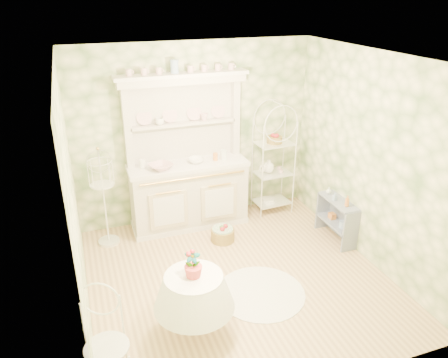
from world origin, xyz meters
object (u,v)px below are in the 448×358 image
object	(u,v)px
birdcage_stand	(104,197)
round_table	(194,303)
kitchen_dresser	(187,154)
cafe_chair	(106,344)
floor_basket	(223,234)
side_shelf	(336,221)
bakers_rack	(273,160)

from	to	relation	value
birdcage_stand	round_table	bearing A→B (deg)	-72.37
kitchen_dresser	cafe_chair	world-z (taller)	kitchen_dresser
kitchen_dresser	floor_basket	distance (m)	1.26
side_shelf	bakers_rack	bearing A→B (deg)	111.70
birdcage_stand	kitchen_dresser	bearing A→B (deg)	6.27
round_table	birdcage_stand	xyz separation A→B (m)	(-0.67, 2.12, 0.34)
bakers_rack	round_table	size ratio (longest dim) A/B	2.28
round_table	birdcage_stand	world-z (taller)	birdcage_stand
kitchen_dresser	birdcage_stand	size ratio (longest dim) A/B	1.58
bakers_rack	birdcage_stand	world-z (taller)	bakers_rack
round_table	cafe_chair	world-z (taller)	cafe_chair
floor_basket	birdcage_stand	bearing A→B (deg)	162.37
round_table	kitchen_dresser	bearing A→B (deg)	75.96
kitchen_dresser	round_table	world-z (taller)	kitchen_dresser
round_table	birdcage_stand	bearing A→B (deg)	107.63
kitchen_dresser	side_shelf	distance (m)	2.35
bakers_rack	kitchen_dresser	bearing A→B (deg)	176.32
bakers_rack	cafe_chair	size ratio (longest dim) A/B	1.77
side_shelf	cafe_chair	distance (m)	3.70
kitchen_dresser	birdcage_stand	world-z (taller)	kitchen_dresser
cafe_chair	kitchen_dresser	bearing A→B (deg)	83.58
round_table	bakers_rack	bearing A→B (deg)	49.23
floor_basket	bakers_rack	bearing A→B (deg)	30.82
bakers_rack	birdcage_stand	bearing A→B (deg)	179.12
bakers_rack	side_shelf	world-z (taller)	bakers_rack
side_shelf	round_table	xyz separation A→B (m)	(-2.44, -1.14, 0.10)
side_shelf	birdcage_stand	size ratio (longest dim) A/B	0.46
bakers_rack	floor_basket	size ratio (longest dim) A/B	5.59
bakers_rack	floor_basket	distance (m)	1.47
round_table	floor_basket	distance (m)	1.87
floor_basket	round_table	bearing A→B (deg)	-118.48
bakers_rack	cafe_chair	bearing A→B (deg)	-141.15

